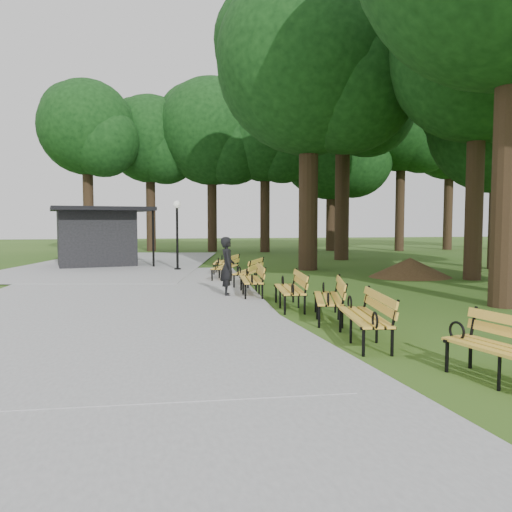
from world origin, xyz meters
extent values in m
plane|color=#2B4E16|center=(0.00, 0.00, 0.00)|extent=(100.00, 100.00, 0.00)
cube|color=gray|center=(-4.00, 3.00, 0.03)|extent=(12.00, 38.00, 0.06)
imported|color=black|center=(-0.92, 2.86, 0.81)|extent=(0.41, 0.61, 1.63)
cylinder|color=black|center=(-2.13, 10.31, 1.33)|extent=(0.10, 0.10, 2.66)
sphere|color=white|center=(-2.13, 10.31, 2.75)|extent=(0.32, 0.32, 0.32)
cone|color=#47301C|center=(6.27, 6.35, 0.36)|extent=(2.56, 2.56, 0.71)
cylinder|color=black|center=(5.41, 0.03, 4.06)|extent=(0.70, 0.70, 8.12)
cylinder|color=black|center=(8.01, 5.18, 3.56)|extent=(0.60, 0.60, 7.12)
sphere|color=black|center=(8.01, 5.18, 7.79)|extent=(6.02, 6.02, 6.02)
cylinder|color=black|center=(3.31, 9.63, 3.96)|extent=(0.80, 0.80, 7.92)
sphere|color=black|center=(3.31, 9.63, 8.67)|extent=(7.71, 7.71, 7.71)
cylinder|color=black|center=(6.63, 14.67, 4.02)|extent=(0.76, 0.76, 8.04)
sphere|color=black|center=(6.63, 14.67, 8.80)|extent=(6.41, 6.41, 6.41)
cylinder|color=black|center=(11.33, 8.58, 2.82)|extent=(0.56, 0.56, 5.63)
sphere|color=black|center=(11.33, 8.58, 6.16)|extent=(5.84, 5.84, 5.84)
camera|label=1|loc=(-2.51, -10.49, 2.05)|focal=34.68mm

